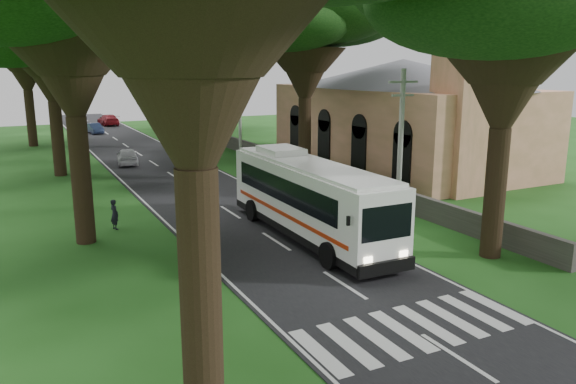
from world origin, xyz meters
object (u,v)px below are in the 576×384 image
(distant_car_c, at_px, (108,120))
(pedestrian, at_px, (115,214))
(distant_car_b, at_px, (95,128))
(church, at_px, (404,106))
(distant_car_a, at_px, (127,156))
(pole_far, at_px, (171,102))
(pole_near, at_px, (400,152))
(pole_mid, at_px, (240,117))
(coach_bus, at_px, (309,197))

(distant_car_c, relative_size, pedestrian, 3.29)
(distant_car_b, relative_size, distant_car_c, 0.73)
(church, xyz_separation_m, distant_car_b, (-19.14, 34.58, -4.27))
(church, bearing_deg, distant_car_a, 151.36)
(pole_far, height_order, distant_car_b, pole_far)
(church, relative_size, pedestrian, 15.45)
(pole_near, height_order, distant_car_a, pole_near)
(pole_mid, relative_size, coach_bus, 0.64)
(distant_car_a, bearing_deg, pole_mid, 148.45)
(pole_near, bearing_deg, distant_car_b, 97.70)
(coach_bus, height_order, pedestrian, coach_bus)
(distant_car_c, xyz_separation_m, pedestrian, (-8.17, -51.49, 0.01))
(church, xyz_separation_m, distant_car_c, (-16.08, 43.51, -4.14))
(coach_bus, bearing_deg, pole_mid, 78.71)
(church, bearing_deg, pole_mid, 160.19)
(pole_mid, distance_m, pedestrian, 17.54)
(pedestrian, bearing_deg, coach_bus, -143.40)
(pole_far, bearing_deg, distant_car_a, -119.08)
(pole_mid, xyz_separation_m, pole_far, (0.00, 20.00, 0.00))
(pole_mid, height_order, distant_car_b, pole_mid)
(distant_car_b, bearing_deg, distant_car_c, 63.86)
(church, bearing_deg, coach_bus, -139.96)
(distant_car_b, bearing_deg, pole_near, -89.50)
(pole_near, bearing_deg, church, 51.50)
(pole_mid, bearing_deg, pole_near, -90.00)
(pole_mid, relative_size, distant_car_b, 2.15)
(pole_mid, relative_size, distant_car_a, 1.98)
(pole_mid, bearing_deg, pole_far, 90.00)
(distant_car_c, distance_m, pedestrian, 52.13)
(pole_near, xyz_separation_m, distant_car_a, (-7.55, 26.42, -3.46))
(coach_bus, height_order, distant_car_c, coach_bus)
(coach_bus, xyz_separation_m, distant_car_b, (-3.01, 48.14, -1.34))
(pole_far, bearing_deg, pedestrian, -110.13)
(distant_car_a, xyz_separation_m, distant_car_b, (0.77, 23.71, -0.08))
(pole_near, relative_size, pole_mid, 1.00)
(pole_far, height_order, pedestrian, pole_far)
(pole_near, xyz_separation_m, pole_far, (0.00, 40.00, 0.00))
(pole_near, relative_size, distant_car_c, 1.57)
(pole_near, relative_size, pedestrian, 5.15)
(church, bearing_deg, pedestrian, -161.79)
(church, distance_m, distant_car_c, 46.57)
(coach_bus, bearing_deg, church, 40.57)
(distant_car_a, height_order, distant_car_c, distant_car_c)
(pole_far, xyz_separation_m, distant_car_c, (-3.72, 19.05, -3.41))
(coach_bus, distance_m, distant_car_b, 48.25)
(church, height_order, pedestrian, church)
(pedestrian, bearing_deg, church, -90.71)
(distant_car_b, relative_size, pedestrian, 2.40)
(pole_mid, bearing_deg, distant_car_b, 102.68)
(pole_near, bearing_deg, distant_car_c, 93.60)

